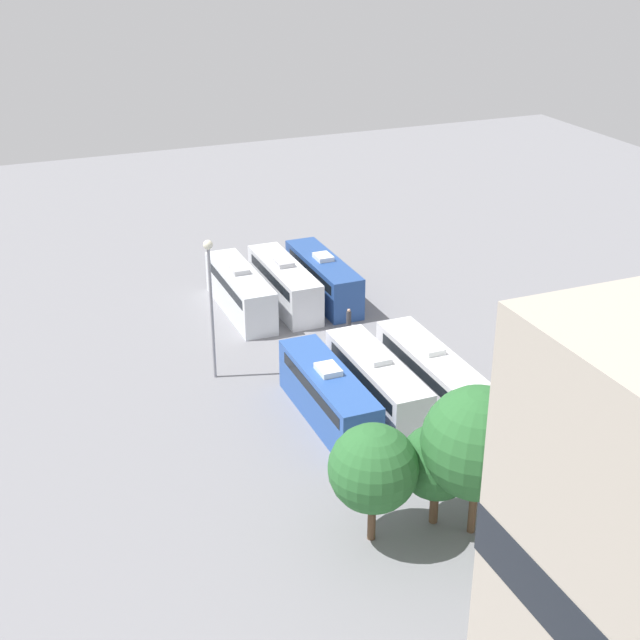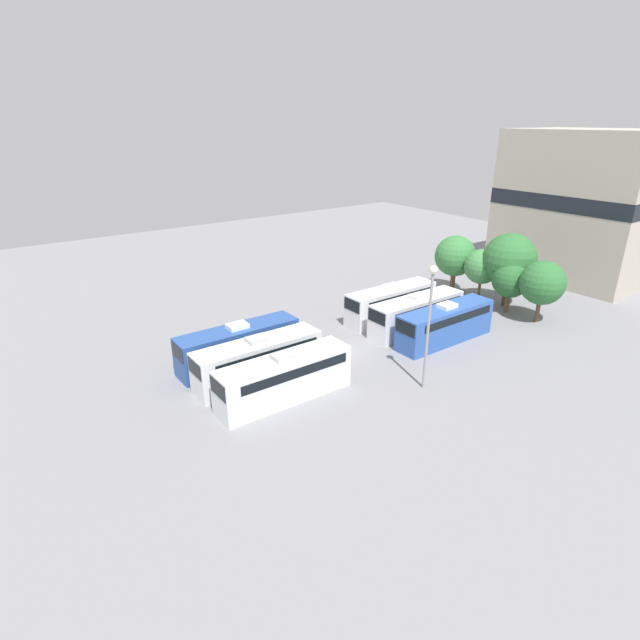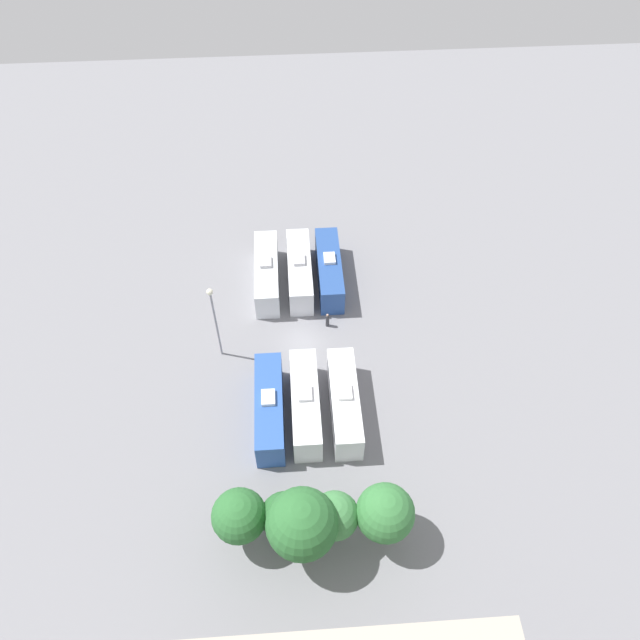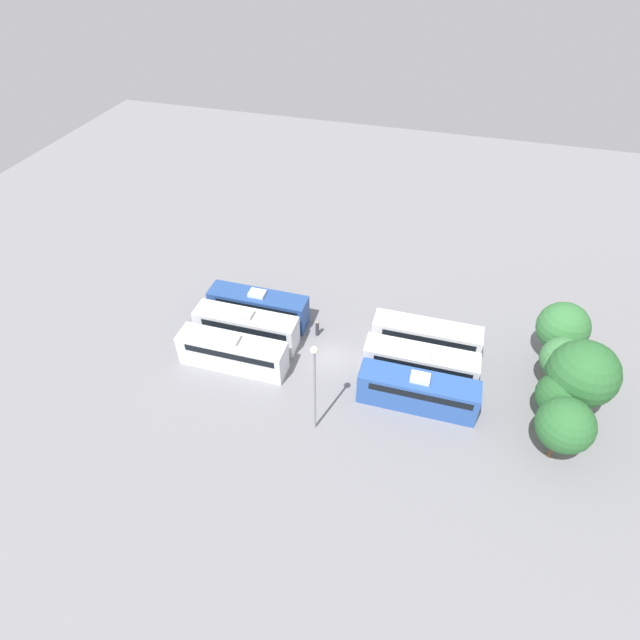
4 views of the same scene
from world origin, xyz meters
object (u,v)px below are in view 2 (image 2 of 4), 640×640
at_px(bus_0, 239,344).
at_px(bus_3, 391,302).
at_px(tree_1, 482,267).
at_px(tree_4, 542,283).
at_px(light_pole, 430,309).
at_px(worker_person, 309,339).
at_px(bus_2, 285,377).
at_px(depot_building, 583,205).
at_px(bus_4, 417,313).
at_px(tree_2, 509,260).
at_px(tree_0, 455,256).
at_px(bus_1, 259,359).
at_px(bus_5, 445,323).
at_px(tree_3, 511,280).

bearing_deg(bus_0, bus_3, 90.35).
height_order(tree_1, tree_4, tree_4).
xyz_separation_m(light_pole, tree_4, (-2.40, 18.52, -2.19)).
bearing_deg(tree_4, worker_person, -111.20).
bearing_deg(tree_4, tree_1, 176.83).
distance_m(bus_2, depot_building, 46.41).
height_order(bus_4, depot_building, depot_building).
relative_size(bus_4, depot_building, 0.58).
bearing_deg(tree_1, tree_2, 20.77).
bearing_deg(tree_2, tree_0, -173.00).
bearing_deg(bus_4, tree_1, 98.32).
bearing_deg(tree_1, bus_1, -87.07).
bearing_deg(bus_1, bus_0, 179.88).
bearing_deg(tree_0, worker_person, -82.94).
relative_size(worker_person, tree_1, 0.31).
height_order(tree_0, depot_building, depot_building).
bearing_deg(light_pole, bus_0, -140.89).
bearing_deg(bus_5, light_pole, -58.58).
bearing_deg(tree_2, bus_4, -93.83).
bearing_deg(depot_building, bus_2, -84.63).
relative_size(bus_1, bus_4, 1.00).
distance_m(light_pole, depot_building, 37.68).
distance_m(bus_2, light_pole, 11.19).
xyz_separation_m(tree_1, depot_building, (0.67, 17.59, 4.92)).
height_order(bus_4, tree_4, tree_4).
relative_size(bus_1, depot_building, 0.58).
bearing_deg(bus_5, tree_2, 101.23).
xyz_separation_m(bus_2, light_pole, (4.65, 9.16, 4.44)).
distance_m(bus_0, bus_5, 18.21).
xyz_separation_m(tree_1, tree_4, (7.22, -0.40, 0.12)).
relative_size(worker_person, light_pole, 0.19).
xyz_separation_m(bus_3, tree_4, (9.07, 10.95, 2.25)).
bearing_deg(tree_0, bus_5, -52.54).
xyz_separation_m(bus_4, tree_3, (2.16, 11.04, 1.70)).
xyz_separation_m(bus_2, tree_3, (-1.13, 27.67, 1.70)).
bearing_deg(bus_2, bus_3, 112.19).
xyz_separation_m(light_pole, tree_0, (-13.43, 19.09, -2.01)).
xyz_separation_m(bus_0, worker_person, (0.66, 6.35, -0.92)).
height_order(bus_1, bus_4, same).
height_order(worker_person, tree_4, tree_4).
height_order(tree_3, tree_4, tree_4).
relative_size(bus_0, bus_4, 1.00).
xyz_separation_m(bus_2, bus_5, (-0.04, 16.86, 0.00)).
bearing_deg(tree_0, bus_3, -80.37).
bearing_deg(bus_5, bus_0, -111.51).
bearing_deg(depot_building, tree_0, -104.43).
bearing_deg(bus_4, bus_1, -90.80).
distance_m(bus_4, light_pole, 11.77).
distance_m(bus_3, bus_4, 3.53).
relative_size(worker_person, tree_3, 0.34).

